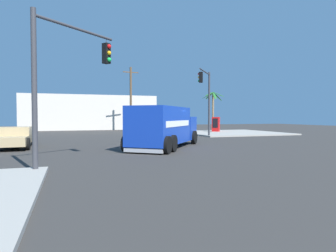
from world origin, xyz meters
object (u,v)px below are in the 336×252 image
object	(u,v)px
delivery_truck	(164,126)
traffic_light_secondary	(64,68)
traffic_light_primary	(207,93)
palm_tree_far	(213,104)
utility_pole	(131,98)
pickup_tan	(14,137)
vending_machine_red	(216,124)

from	to	relation	value
delivery_truck	traffic_light_secondary	distance (m)	8.87
delivery_truck	traffic_light_primary	world-z (taller)	traffic_light_primary
palm_tree_far	utility_pole	distance (m)	11.18
utility_pole	pickup_tan	bearing A→B (deg)	-122.12
traffic_light_primary	utility_pole	xyz separation A→B (m)	(-4.72, 13.83, 0.21)
traffic_light_primary	pickup_tan	bearing A→B (deg)	-164.47
vending_machine_red	pickup_tan	bearing A→B (deg)	-150.22
utility_pole	delivery_truck	bearing A→B (deg)	-95.52
traffic_light_secondary	pickup_tan	distance (m)	10.11
vending_machine_red	palm_tree_far	xyz separation A→B (m)	(0.02, 0.87, 2.68)
traffic_light_secondary	traffic_light_primary	bearing A→B (deg)	46.18
vending_machine_red	palm_tree_far	world-z (taller)	palm_tree_far
pickup_tan	palm_tree_far	world-z (taller)	palm_tree_far
utility_pole	palm_tree_far	bearing A→B (deg)	-28.20
delivery_truck	vending_machine_red	world-z (taller)	delivery_truck
traffic_light_secondary	vending_machine_red	xyz separation A→B (m)	(18.04, 21.18, -2.96)
traffic_light_primary	pickup_tan	distance (m)	17.23
pickup_tan	vending_machine_red	size ratio (longest dim) A/B	2.82
traffic_light_primary	utility_pole	bearing A→B (deg)	108.84
pickup_tan	delivery_truck	bearing A→B (deg)	-18.41
traffic_light_secondary	pickup_tan	bearing A→B (deg)	110.10
delivery_truck	palm_tree_far	size ratio (longest dim) A/B	1.49
traffic_light_primary	vending_machine_red	size ratio (longest dim) A/B	3.47
vending_machine_red	palm_tree_far	distance (m)	2.82
delivery_truck	traffic_light_primary	distance (m)	10.64
delivery_truck	traffic_light_primary	xyz separation A→B (m)	(6.79, 7.65, 2.92)
palm_tree_far	utility_pole	size ratio (longest dim) A/B	0.59
traffic_light_secondary	pickup_tan	size ratio (longest dim) A/B	1.13
traffic_light_primary	vending_machine_red	xyz separation A→B (m)	(5.09, 7.69, -3.27)
delivery_truck	utility_pole	world-z (taller)	utility_pole
traffic_light_secondary	vending_machine_red	bearing A→B (deg)	49.58
palm_tree_far	delivery_truck	bearing A→B (deg)	-126.30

